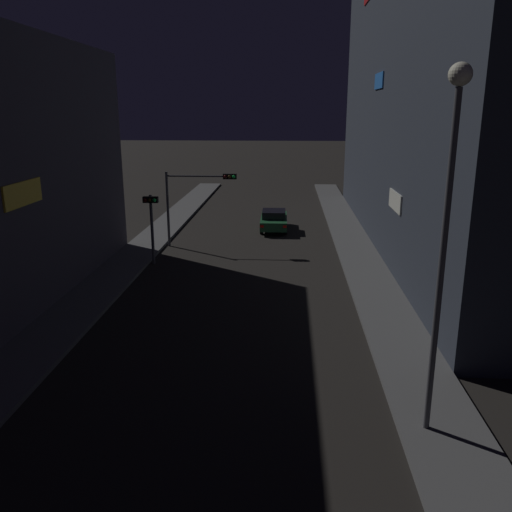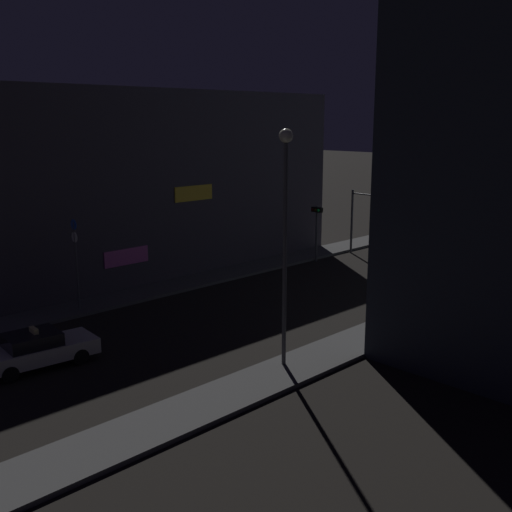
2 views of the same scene
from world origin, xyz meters
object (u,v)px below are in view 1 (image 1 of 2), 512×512
Objects in this scene: traffic_light_left_kerb at (151,215)px; street_lamp_near_block at (448,199)px; far_car at (274,220)px; traffic_light_overhead at (196,192)px.

street_lamp_near_block is at bearing -53.97° from traffic_light_left_kerb.
traffic_light_overhead reaches higher than far_car.
far_car is at bearing 47.11° from traffic_light_overhead.
traffic_light_overhead is 0.51× the size of street_lamp_near_block.
traffic_light_overhead is at bearing -132.89° from far_car.
traffic_light_left_kerb is at bearing 126.03° from street_lamp_near_block.
far_car is at bearing 100.95° from street_lamp_near_block.
traffic_light_overhead is 21.24m from street_lamp_near_block.
traffic_light_left_kerb is at bearing -125.57° from far_car.
traffic_light_left_kerb is (-6.32, -8.83, 1.97)m from far_car.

